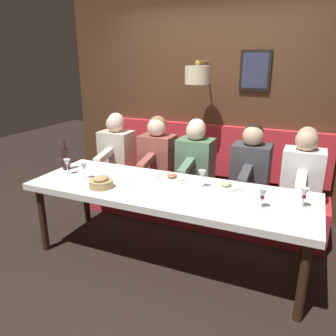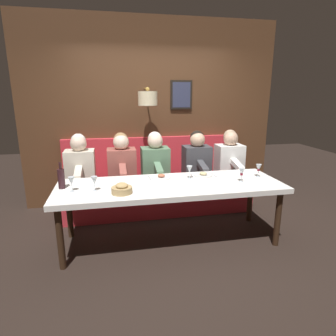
{
  "view_description": "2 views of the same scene",
  "coord_description": "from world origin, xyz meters",
  "px_view_note": "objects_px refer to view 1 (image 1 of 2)",
  "views": [
    {
      "loc": [
        -2.61,
        -1.15,
        1.87
      ],
      "look_at": [
        0.05,
        0.02,
        0.92
      ],
      "focal_mm": 35.66,
      "sensor_mm": 36.0,
      "label": 1
    },
    {
      "loc": [
        -3.14,
        0.66,
        1.77
      ],
      "look_at": [
        0.05,
        0.02,
        0.92
      ],
      "focal_mm": 30.59,
      "sensor_mm": 36.0,
      "label": 2
    }
  ],
  "objects_px": {
    "diner_middle": "(195,156)",
    "wine_glass_2": "(263,194)",
    "wine_glass_4": "(84,167)",
    "diner_near": "(251,162)",
    "wine_bottle": "(66,159)",
    "diner_nearest": "(303,169)",
    "bread_bowl": "(101,182)",
    "dining_table": "(168,195)",
    "wine_glass_0": "(202,175)",
    "diner_farthest": "(116,147)",
    "wine_glass_3": "(304,194)",
    "diner_far": "(157,151)",
    "wine_glass_1": "(67,163)"
  },
  "relations": [
    {
      "from": "wine_glass_0",
      "to": "wine_glass_3",
      "type": "relative_size",
      "value": 1.0
    },
    {
      "from": "diner_nearest",
      "to": "wine_glass_1",
      "type": "relative_size",
      "value": 4.82
    },
    {
      "from": "wine_glass_4",
      "to": "dining_table",
      "type": "bearing_deg",
      "value": -84.25
    },
    {
      "from": "diner_nearest",
      "to": "diner_farthest",
      "type": "xyz_separation_m",
      "value": [
        0.0,
        2.21,
        0.0
      ]
    },
    {
      "from": "wine_bottle",
      "to": "bread_bowl",
      "type": "relative_size",
      "value": 1.36
    },
    {
      "from": "diner_nearest",
      "to": "diner_farthest",
      "type": "bearing_deg",
      "value": 90.0
    },
    {
      "from": "wine_glass_0",
      "to": "wine_glass_4",
      "type": "bearing_deg",
      "value": 102.3
    },
    {
      "from": "diner_far",
      "to": "wine_bottle",
      "type": "bearing_deg",
      "value": 139.14
    },
    {
      "from": "wine_glass_0",
      "to": "wine_glass_2",
      "type": "bearing_deg",
      "value": -112.84
    },
    {
      "from": "diner_nearest",
      "to": "wine_glass_2",
      "type": "distance_m",
      "value": 1.0
    },
    {
      "from": "dining_table",
      "to": "bread_bowl",
      "type": "height_order",
      "value": "bread_bowl"
    },
    {
      "from": "wine_glass_4",
      "to": "wine_bottle",
      "type": "xyz_separation_m",
      "value": [
        0.16,
        0.36,
        -0.0
      ]
    },
    {
      "from": "diner_far",
      "to": "wine_glass_3",
      "type": "xyz_separation_m",
      "value": [
        -0.82,
        -1.68,
        0.04
      ]
    },
    {
      "from": "diner_near",
      "to": "diner_farthest",
      "type": "height_order",
      "value": "same"
    },
    {
      "from": "wine_glass_2",
      "to": "wine_bottle",
      "type": "relative_size",
      "value": 0.55
    },
    {
      "from": "wine_bottle",
      "to": "diner_nearest",
      "type": "bearing_deg",
      "value": -70.95
    },
    {
      "from": "dining_table",
      "to": "diner_near",
      "type": "relative_size",
      "value": 3.34
    },
    {
      "from": "diner_far",
      "to": "diner_farthest",
      "type": "relative_size",
      "value": 1.0
    },
    {
      "from": "wine_glass_2",
      "to": "wine_glass_4",
      "type": "xyz_separation_m",
      "value": [
        -0.0,
        1.71,
        0.0
      ]
    },
    {
      "from": "diner_nearest",
      "to": "diner_near",
      "type": "distance_m",
      "value": 0.52
    },
    {
      "from": "wine_glass_0",
      "to": "wine_glass_1",
      "type": "relative_size",
      "value": 1.0
    },
    {
      "from": "diner_nearest",
      "to": "wine_glass_3",
      "type": "distance_m",
      "value": 0.82
    },
    {
      "from": "diner_nearest",
      "to": "bread_bowl",
      "type": "xyz_separation_m",
      "value": [
        -1.1,
        1.69,
        -0.03
      ]
    },
    {
      "from": "diner_farthest",
      "to": "wine_bottle",
      "type": "xyz_separation_m",
      "value": [
        -0.81,
        0.12,
        0.04
      ]
    },
    {
      "from": "diner_farthest",
      "to": "wine_glass_4",
      "type": "distance_m",
      "value": 1.0
    },
    {
      "from": "diner_farthest",
      "to": "wine_glass_3",
      "type": "relative_size",
      "value": 4.82
    },
    {
      "from": "diner_near",
      "to": "diner_farthest",
      "type": "distance_m",
      "value": 1.69
    },
    {
      "from": "dining_table",
      "to": "wine_bottle",
      "type": "relative_size",
      "value": 8.8
    },
    {
      "from": "diner_nearest",
      "to": "wine_bottle",
      "type": "bearing_deg",
      "value": 109.05
    },
    {
      "from": "wine_glass_2",
      "to": "wine_glass_1",
      "type": "bearing_deg",
      "value": 89.11
    },
    {
      "from": "diner_nearest",
      "to": "diner_far",
      "type": "xyz_separation_m",
      "value": [
        0.0,
        1.64,
        0.0
      ]
    },
    {
      "from": "wine_glass_2",
      "to": "dining_table",
      "type": "bearing_deg",
      "value": 84.41
    },
    {
      "from": "diner_near",
      "to": "diner_middle",
      "type": "distance_m",
      "value": 0.63
    },
    {
      "from": "wine_glass_1",
      "to": "bread_bowl",
      "type": "xyz_separation_m",
      "value": [
        -0.17,
        -0.53,
        -0.07
      ]
    },
    {
      "from": "wine_glass_3",
      "to": "bread_bowl",
      "type": "height_order",
      "value": "wine_glass_3"
    },
    {
      "from": "wine_glass_3",
      "to": "wine_glass_1",
      "type": "bearing_deg",
      "value": 92.98
    },
    {
      "from": "diner_nearest",
      "to": "diner_middle",
      "type": "height_order",
      "value": "same"
    },
    {
      "from": "dining_table",
      "to": "wine_glass_3",
      "type": "xyz_separation_m",
      "value": [
        0.06,
        -1.15,
        0.18
      ]
    },
    {
      "from": "diner_middle",
      "to": "wine_glass_2",
      "type": "distance_m",
      "value": 1.32
    },
    {
      "from": "wine_bottle",
      "to": "wine_glass_2",
      "type": "bearing_deg",
      "value": -94.36
    },
    {
      "from": "wine_glass_3",
      "to": "bread_bowl",
      "type": "xyz_separation_m",
      "value": [
        -0.29,
        1.73,
        -0.07
      ]
    },
    {
      "from": "dining_table",
      "to": "wine_glass_3",
      "type": "distance_m",
      "value": 1.17
    },
    {
      "from": "dining_table",
      "to": "wine_glass_0",
      "type": "xyz_separation_m",
      "value": [
        0.16,
        -0.27,
        0.18
      ]
    },
    {
      "from": "dining_table",
      "to": "wine_bottle",
      "type": "distance_m",
      "value": 1.24
    },
    {
      "from": "wine_glass_2",
      "to": "wine_glass_4",
      "type": "distance_m",
      "value": 1.71
    },
    {
      "from": "diner_nearest",
      "to": "wine_glass_2",
      "type": "relative_size",
      "value": 4.82
    },
    {
      "from": "diner_near",
      "to": "wine_bottle",
      "type": "relative_size",
      "value": 2.64
    },
    {
      "from": "wine_glass_1",
      "to": "wine_bottle",
      "type": "xyz_separation_m",
      "value": [
        0.13,
        0.12,
        -0.0
      ]
    },
    {
      "from": "diner_near",
      "to": "wine_glass_2",
      "type": "relative_size",
      "value": 4.82
    },
    {
      "from": "bread_bowl",
      "to": "wine_glass_4",
      "type": "bearing_deg",
      "value": 64.8
    }
  ]
}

